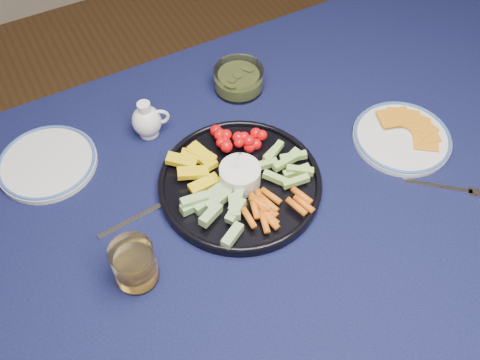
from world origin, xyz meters
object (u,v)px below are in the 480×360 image
crudite_platter (240,182)px  juice_tumbler (135,265)px  cheese_plate (402,136)px  pickle_bowl (239,80)px  creamer_pitcher (147,121)px  side_plate_extra (47,162)px  dining_table (297,225)px

crudite_platter → juice_tumbler: bearing=-161.0°
cheese_plate → juice_tumbler: 0.62m
pickle_bowl → juice_tumbler: 0.52m
creamer_pitcher → cheese_plate: (0.47, -0.28, -0.03)m
side_plate_extra → cheese_plate: bearing=-23.1°
dining_table → juice_tumbler: 0.37m
creamer_pitcher → side_plate_extra: 0.22m
juice_tumbler → crudite_platter: bearing=19.0°
crudite_platter → creamer_pitcher: bearing=114.5°
dining_table → juice_tumbler: bearing=179.8°
creamer_pitcher → cheese_plate: creamer_pitcher is taller
creamer_pitcher → pickle_bowl: 0.24m
dining_table → crudite_platter: (-0.09, 0.09, 0.11)m
pickle_bowl → juice_tumbler: juice_tumbler is taller
cheese_plate → side_plate_extra: 0.75m
creamer_pitcher → side_plate_extra: creamer_pitcher is taller
pickle_bowl → cheese_plate: (0.23, -0.31, -0.01)m
dining_table → side_plate_extra: 0.54m
cheese_plate → side_plate_extra: cheese_plate is taller
creamer_pitcher → pickle_bowl: bearing=7.8°
pickle_bowl → cheese_plate: 0.39m
pickle_bowl → juice_tumbler: size_ratio=1.26×
pickle_bowl → cheese_plate: size_ratio=0.55×
crudite_platter → juice_tumbler: size_ratio=3.59×
pickle_bowl → side_plate_extra: pickle_bowl is taller
dining_table → pickle_bowl: pickle_bowl is taller
crudite_platter → creamer_pitcher: crudite_platter is taller
creamer_pitcher → side_plate_extra: bearing=175.8°
cheese_plate → dining_table: bearing=-172.9°
crudite_platter → creamer_pitcher: 0.25m
pickle_bowl → side_plate_extra: size_ratio=0.56×
crudite_platter → cheese_plate: (0.37, -0.05, -0.01)m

